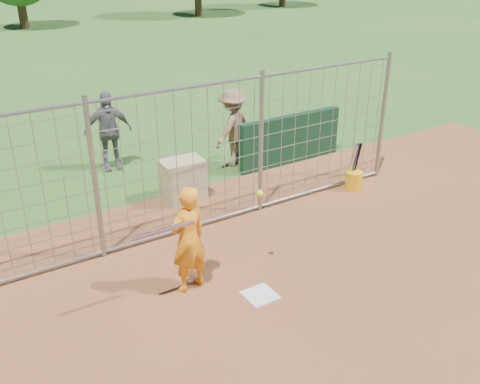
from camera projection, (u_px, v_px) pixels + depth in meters
ground at (252, 289)px, 7.71m from camera, size 100.00×100.00×0.00m
home_plate at (260, 295)px, 7.55m from camera, size 0.43×0.43×0.02m
dugout_wall at (290, 139)px, 11.87m from camera, size 2.60×0.20×1.10m
batter at (188, 239)px, 7.40m from camera, size 0.65×0.49×1.60m
bystander_b at (108, 131)px, 11.40m from camera, size 1.06×0.54×1.74m
bystander_c at (233, 128)px, 11.63m from camera, size 1.27×1.05×1.71m
equipment_bin at (183, 180)px, 10.23m from camera, size 0.83×0.59×0.80m
equipment_in_play at (189, 221)px, 6.98m from camera, size 1.99×0.13×0.21m
bucket_with_bats at (354, 178)px, 10.69m from camera, size 0.34×0.34×0.98m
backstop_fence at (185, 164)px, 8.70m from camera, size 9.08×0.08×2.60m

